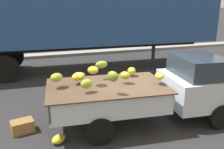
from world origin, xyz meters
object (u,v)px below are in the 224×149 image
Objects in this scene: pickup_truck at (182,87)px; fallen_banana_bunch_near_tailgate at (59,139)px; produce_crate at (22,126)px; semi_trailer at (87,14)px.

pickup_truck is 3.44m from fallen_banana_bunch_near_tailgate.
pickup_truck is 4.22m from produce_crate.
fallen_banana_bunch_near_tailgate is at bearing -106.51° from semi_trailer.
fallen_banana_bunch_near_tailgate is 1.09m from produce_crate.
fallen_banana_bunch_near_tailgate is (-2.09, -6.01, -2.45)m from semi_trailer.
produce_crate is at bearing 178.37° from pickup_truck.
produce_crate reaches higher than fallen_banana_bunch_near_tailgate.
produce_crate is (-4.12, 0.51, -0.73)m from pickup_truck.
semi_trailer is at bearing 70.81° from fallen_banana_bunch_near_tailgate.
produce_crate is (-0.79, 0.75, 0.06)m from fallen_banana_bunch_near_tailgate.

